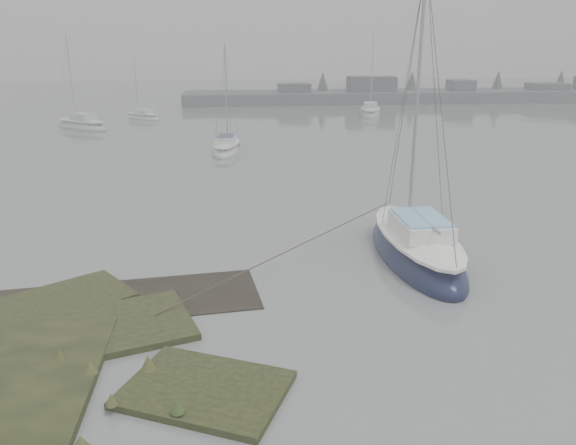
# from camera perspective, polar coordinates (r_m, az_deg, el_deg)

# --- Properties ---
(ground) EXTENTS (160.00, 160.00, 0.00)m
(ground) POSITION_cam_1_polar(r_m,az_deg,el_deg) (42.08, -7.87, 7.46)
(ground) COLOR slate
(ground) RESTS_ON ground
(far_shoreline) EXTENTS (60.00, 8.00, 4.15)m
(far_shoreline) POSITION_cam_1_polar(r_m,az_deg,el_deg) (77.95, 13.25, 12.51)
(far_shoreline) COLOR #4C4F51
(far_shoreline) RESTS_ON ground
(sailboat_main) EXTENTS (2.55, 7.66, 10.79)m
(sailboat_main) POSITION_cam_1_polar(r_m,az_deg,el_deg) (20.79, 12.86, -2.67)
(sailboat_main) COLOR black
(sailboat_main) RESTS_ON ground
(sailboat_white) EXTENTS (2.57, 5.83, 7.95)m
(sailboat_white) POSITION_cam_1_polar(r_m,az_deg,el_deg) (40.54, -6.26, 7.48)
(sailboat_white) COLOR silver
(sailboat_white) RESTS_ON ground
(sailboat_far_a) EXTENTS (6.20, 5.61, 8.91)m
(sailboat_far_a) POSITION_cam_1_polar(r_m,az_deg,el_deg) (54.71, -20.20, 9.21)
(sailboat_far_a) COLOR #A3A9AD
(sailboat_far_a) RESTS_ON ground
(sailboat_far_b) EXTENTS (3.65, 6.68, 8.97)m
(sailboat_far_b) POSITION_cam_1_polar(r_m,az_deg,el_deg) (61.80, 8.35, 10.98)
(sailboat_far_b) COLOR #9EA4A8
(sailboat_far_b) RESTS_ON ground
(sailboat_far_c) EXTENTS (4.46, 4.22, 6.53)m
(sailboat_far_c) POSITION_cam_1_polar(r_m,az_deg,el_deg) (59.95, -14.55, 10.32)
(sailboat_far_c) COLOR #B4BABF
(sailboat_far_c) RESTS_ON ground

